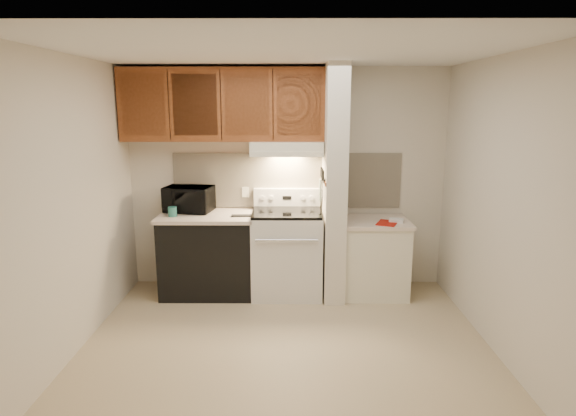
{
  "coord_description": "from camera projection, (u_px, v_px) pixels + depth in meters",
  "views": [
    {
      "loc": [
        0.04,
        -3.97,
        2.09
      ],
      "look_at": [
        0.01,
        0.75,
        1.07
      ],
      "focal_mm": 30.0,
      "sensor_mm": 36.0,
      "label": 1
    }
  ],
  "objects": [
    {
      "name": "range_body",
      "position": [
        287.0,
        254.0,
        5.35
      ],
      "size": [
        0.76,
        0.65,
        0.92
      ],
      "primitive_type": "cube",
      "color": "silver",
      "rests_on": "floor"
    },
    {
      "name": "knife_blade_a",
      "position": [
        323.0,
        190.0,
        4.99
      ],
      "size": [
        0.01,
        0.03,
        0.16
      ],
      "primitive_type": "cube",
      "color": "silver",
      "rests_on": "knife_strip"
    },
    {
      "name": "microwave",
      "position": [
        189.0,
        199.0,
        5.38
      ],
      "size": [
        0.56,
        0.43,
        0.28
      ],
      "primitive_type": "imported",
      "rotation": [
        0.0,
        0.0,
        -0.17
      ],
      "color": "black",
      "rests_on": "left_countertop"
    },
    {
      "name": "knife_blade_c",
      "position": [
        322.0,
        189.0,
        5.14
      ],
      "size": [
        0.01,
        0.04,
        0.2
      ],
      "primitive_type": "cube",
      "color": "silver",
      "rests_on": "knife_strip"
    },
    {
      "name": "range_display",
      "position": [
        287.0,
        198.0,
        5.47
      ],
      "size": [
        0.1,
        0.01,
        0.04
      ],
      "primitive_type": "cube",
      "color": "black",
      "rests_on": "range_backguard"
    },
    {
      "name": "cab_gap_a",
      "position": [
        169.0,
        105.0,
        5.02
      ],
      "size": [
        0.01,
        0.01,
        0.73
      ],
      "primitive_type": "cube",
      "color": "black",
      "rests_on": "upper_cabinets"
    },
    {
      "name": "range_backguard",
      "position": [
        287.0,
        197.0,
        5.51
      ],
      "size": [
        0.76,
        0.08,
        0.2
      ],
      "primitive_type": "cube",
      "color": "silver",
      "rests_on": "range_body"
    },
    {
      "name": "knife_handle_e",
      "position": [
        321.0,
        172.0,
        5.26
      ],
      "size": [
        0.02,
        0.02,
        0.1
      ],
      "primitive_type": "cylinder",
      "color": "black",
      "rests_on": "knife_strip"
    },
    {
      "name": "range_knob_left_inner",
      "position": [
        271.0,
        198.0,
        5.46
      ],
      "size": [
        0.05,
        0.02,
        0.05
      ],
      "primitive_type": "cylinder",
      "rotation": [
        1.57,
        0.0,
        0.0
      ],
      "color": "silver",
      "rests_on": "range_backguard"
    },
    {
      "name": "range_knob_right_outer",
      "position": [
        312.0,
        198.0,
        5.46
      ],
      "size": [
        0.05,
        0.02,
        0.05
      ],
      "primitive_type": "cylinder",
      "rotation": [
        1.57,
        0.0,
        0.0
      ],
      "color": "silver",
      "rests_on": "range_backguard"
    },
    {
      "name": "teal_jar",
      "position": [
        173.0,
        212.0,
        5.17
      ],
      "size": [
        0.12,
        0.12,
        0.1
      ],
      "primitive_type": "cylinder",
      "rotation": [
        0.0,
        0.0,
        -0.33
      ],
      "color": "#297165",
      "rests_on": "left_countertop"
    },
    {
      "name": "knife_handle_b",
      "position": [
        323.0,
        175.0,
        5.02
      ],
      "size": [
        0.02,
        0.02,
        0.1
      ],
      "primitive_type": "cylinder",
      "color": "black",
      "rests_on": "knife_strip"
    },
    {
      "name": "range_knob_left_outer",
      "position": [
        262.0,
        198.0,
        5.46
      ],
      "size": [
        0.05,
        0.02,
        0.05
      ],
      "primitive_type": "cylinder",
      "rotation": [
        1.57,
        0.0,
        0.0
      ],
      "color": "silver",
      "rests_on": "range_backguard"
    },
    {
      "name": "range_hood",
      "position": [
        287.0,
        148.0,
        5.23
      ],
      "size": [
        0.78,
        0.44,
        0.15
      ],
      "primitive_type": "cube",
      "color": "#EBE7CB",
      "rests_on": "upper_cabinets"
    },
    {
      "name": "floor",
      "position": [
        286.0,
        342.0,
        4.32
      ],
      "size": [
        3.6,
        3.6,
        0.0
      ],
      "primitive_type": "plane",
      "color": "tan",
      "rests_on": "ground"
    },
    {
      "name": "upper_cabinets",
      "position": [
        223.0,
        105.0,
        5.18
      ],
      "size": [
        2.18,
        0.33,
        0.77
      ],
      "primitive_type": "cube",
      "color": "brown",
      "rests_on": "wall_back"
    },
    {
      "name": "cab_door_c",
      "position": [
        247.0,
        105.0,
        5.02
      ],
      "size": [
        0.46,
        0.01,
        0.63
      ],
      "primitive_type": "cube",
      "color": "brown",
      "rests_on": "upper_cabinets"
    },
    {
      "name": "oven_mitt",
      "position": [
        321.0,
        190.0,
        5.37
      ],
      "size": [
        0.03,
        0.1,
        0.24
      ],
      "primitive_type": "cube",
      "color": "slate",
      "rests_on": "partition_pillar"
    },
    {
      "name": "right_countertop",
      "position": [
        375.0,
        222.0,
        5.27
      ],
      "size": [
        0.74,
        0.64,
        0.04
      ],
      "primitive_type": "cube",
      "color": "beige",
      "rests_on": "right_cab_base"
    },
    {
      "name": "pillar_trim",
      "position": [
        323.0,
        179.0,
        5.17
      ],
      "size": [
        0.01,
        0.7,
        0.04
      ],
      "primitive_type": "cube",
      "color": "brown",
      "rests_on": "partition_pillar"
    },
    {
      "name": "cab_door_d",
      "position": [
        299.0,
        105.0,
        5.02
      ],
      "size": [
        0.46,
        0.01,
        0.63
      ],
      "primitive_type": "cube",
      "color": "brown",
      "rests_on": "upper_cabinets"
    },
    {
      "name": "oven_window",
      "position": [
        287.0,
        259.0,
        5.04
      ],
      "size": [
        0.5,
        0.01,
        0.3
      ],
      "primitive_type": "cube",
      "color": "black",
      "rests_on": "range_body"
    },
    {
      "name": "knife_strip",
      "position": [
        323.0,
        178.0,
        5.12
      ],
      "size": [
        0.02,
        0.42,
        0.04
      ],
      "primitive_type": "cube",
      "color": "black",
      "rests_on": "partition_pillar"
    },
    {
      "name": "white_box",
      "position": [
        396.0,
        221.0,
        5.16
      ],
      "size": [
        0.17,
        0.14,
        0.04
      ],
      "primitive_type": "cube",
      "rotation": [
        0.0,
        0.0,
        -0.3
      ],
      "color": "white",
      "rests_on": "right_countertop"
    },
    {
      "name": "cab_gap_c",
      "position": [
        273.0,
        105.0,
        5.02
      ],
      "size": [
        0.01,
        0.01,
        0.73
      ],
      "primitive_type": "cube",
      "color": "black",
      "rests_on": "upper_cabinets"
    },
    {
      "name": "knife_blade_b",
      "position": [
        323.0,
        190.0,
        5.05
      ],
      "size": [
        0.01,
        0.04,
        0.18
      ],
      "primitive_type": "cube",
      "color": "silver",
      "rests_on": "knife_strip"
    },
    {
      "name": "oven_handle",
      "position": [
        287.0,
        240.0,
        4.95
      ],
      "size": [
        0.65,
        0.02,
        0.02
      ],
      "primitive_type": "cylinder",
      "rotation": [
        0.0,
        1.57,
        0.0
      ],
      "color": "silver",
      "rests_on": "range_body"
    },
    {
      "name": "cooktop",
      "position": [
        287.0,
        212.0,
        5.25
      ],
      "size": [
        0.74,
        0.64,
        0.03
      ],
      "primitive_type": "cube",
      "color": "black",
      "rests_on": "range_body"
    },
    {
      "name": "hood_lip",
      "position": [
        287.0,
        154.0,
        5.03
      ],
      "size": [
        0.78,
        0.04,
        0.06
      ],
      "primitive_type": "cube",
      "color": "#EBE7CB",
      "rests_on": "range_hood"
    },
    {
      "name": "knife_blade_e",
      "position": [
        321.0,
        186.0,
        5.3
      ],
      "size": [
        0.01,
        0.04,
        0.18
      ],
      "primitive_type": "cube",
      "color": "silver",
      "rests_on": "knife_strip"
    },
    {
      "name": "ceiling",
      "position": [
        286.0,
        51.0,
        3.79
      ],
      "size": [
        3.6,
        3.6,
        0.0
      ],
      "primitive_type": "plane",
      "rotation": [
        3.14,
        0.0,
        0.0
      ],
      "color": "white",
      "rests_on": "wall_back"
    },
    {
      "name": "wall_right",
      "position": [
        499.0,
        206.0,
        4.05
      ],
      "size": [
        0.02,
        3.0,
        2.5
      ],
      "primitive_type": "cube",
      "color": "beige",
      "rests_on": "floor"
    },
    {
      "name": "left_countertop",
      "position": [
        207.0,
        216.0,
        5.28
      ],
      "size": [
        1.04,
        0.67,
        0.04
      ],
      "primitive_type": "cube",
      "color": "beige",
      "rests_on": "dishwasher_front"
    },
    {
      "name": "backsplash",
      "position": [
        287.0,
        180.0,
        5.51
      ],
      "size": [
        2.6,
        0.02,
        0.63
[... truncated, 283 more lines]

